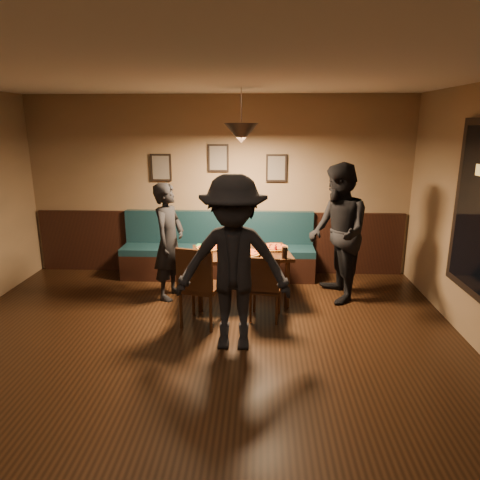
% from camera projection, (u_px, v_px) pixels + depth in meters
% --- Properties ---
extents(floor, '(7.00, 7.00, 0.00)m').
position_uv_depth(floor, '(185.00, 397.00, 3.95)').
color(floor, black).
rests_on(floor, ground).
extents(ceiling, '(7.00, 7.00, 0.00)m').
position_uv_depth(ceiling, '(173.00, 63.00, 3.23)').
color(ceiling, silver).
rests_on(ceiling, ground).
extents(wall_back, '(6.00, 0.00, 6.00)m').
position_uv_depth(wall_back, '(219.00, 187.00, 6.97)').
color(wall_back, '#8C704F').
rests_on(wall_back, ground).
extents(wainscot, '(5.88, 0.06, 1.00)m').
position_uv_depth(wainscot, '(219.00, 242.00, 7.17)').
color(wainscot, black).
rests_on(wainscot, ground).
extents(booth_bench, '(3.00, 0.60, 1.00)m').
position_uv_depth(booth_bench, '(218.00, 247.00, 6.91)').
color(booth_bench, '#0F232D').
rests_on(booth_bench, ground).
extents(picture_left, '(0.32, 0.04, 0.42)m').
position_uv_depth(picture_left, '(161.00, 167.00, 6.90)').
color(picture_left, black).
rests_on(picture_left, wall_back).
extents(picture_center, '(0.32, 0.04, 0.42)m').
position_uv_depth(picture_center, '(218.00, 158.00, 6.82)').
color(picture_center, black).
rests_on(picture_center, wall_back).
extents(picture_right, '(0.32, 0.04, 0.42)m').
position_uv_depth(picture_right, '(276.00, 168.00, 6.82)').
color(picture_right, black).
rests_on(picture_right, wall_back).
extents(pendant_lamp, '(0.44, 0.44, 0.25)m').
position_uv_depth(pendant_lamp, '(241.00, 133.00, 5.55)').
color(pendant_lamp, black).
rests_on(pendant_lamp, ceiling).
extents(dining_table, '(1.41, 1.02, 0.69)m').
position_uv_depth(dining_table, '(241.00, 276.00, 6.04)').
color(dining_table, '#32190E').
rests_on(dining_table, floor).
extents(chair_near_left, '(0.54, 0.54, 1.00)m').
position_uv_depth(chair_near_left, '(201.00, 285.00, 5.28)').
color(chair_near_left, black).
rests_on(chair_near_left, floor).
extents(chair_near_right, '(0.42, 0.42, 0.84)m').
position_uv_depth(chair_near_right, '(265.00, 287.00, 5.45)').
color(chair_near_right, black).
rests_on(chair_near_right, floor).
extents(diner_left, '(0.52, 0.67, 1.61)m').
position_uv_depth(diner_left, '(169.00, 242.00, 6.03)').
color(diner_left, black).
rests_on(diner_left, floor).
extents(diner_right, '(0.82, 1.00, 1.88)m').
position_uv_depth(diner_right, '(338.00, 233.00, 5.93)').
color(diner_right, black).
rests_on(diner_right, floor).
extents(diner_front, '(1.23, 0.72, 1.88)m').
position_uv_depth(diner_front, '(233.00, 264.00, 4.63)').
color(diner_front, black).
rests_on(diner_front, floor).
extents(pizza_a, '(0.42, 0.42, 0.04)m').
position_uv_depth(pizza_a, '(209.00, 248.00, 6.06)').
color(pizza_a, '#C07D24').
rests_on(pizza_a, dining_table).
extents(pizza_b, '(0.49, 0.49, 0.04)m').
position_uv_depth(pizza_b, '(246.00, 253.00, 5.79)').
color(pizza_b, '#BF6B24').
rests_on(pizza_b, dining_table).
extents(pizza_c, '(0.47, 0.47, 0.04)m').
position_uv_depth(pizza_c, '(274.00, 248.00, 6.07)').
color(pizza_c, orange).
rests_on(pizza_c, dining_table).
extents(soda_glass, '(0.09, 0.09, 0.15)m').
position_uv_depth(soda_glass, '(285.00, 253.00, 5.64)').
color(soda_glass, black).
rests_on(soda_glass, dining_table).
extents(tabasco_bottle, '(0.03, 0.03, 0.11)m').
position_uv_depth(tabasco_bottle, '(276.00, 249.00, 5.90)').
color(tabasco_bottle, '#9D0516').
rests_on(tabasco_bottle, dining_table).
extents(napkin_a, '(0.15, 0.15, 0.01)m').
position_uv_depth(napkin_a, '(201.00, 245.00, 6.26)').
color(napkin_a, '#1F7539').
rests_on(napkin_a, dining_table).
extents(napkin_b, '(0.20, 0.20, 0.01)m').
position_uv_depth(napkin_b, '(198.00, 258.00, 5.68)').
color(napkin_b, '#217F29').
rests_on(napkin_b, dining_table).
extents(cutlery_set, '(0.17, 0.08, 0.00)m').
position_uv_depth(cutlery_set, '(240.00, 259.00, 5.63)').
color(cutlery_set, silver).
rests_on(cutlery_set, dining_table).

